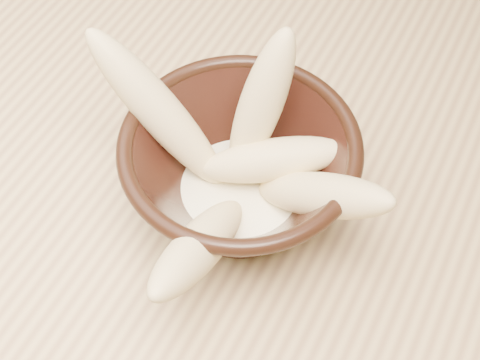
# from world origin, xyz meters

# --- Properties ---
(table) EXTENTS (1.20, 0.80, 0.75)m
(table) POSITION_xyz_m (0.00, 0.00, 0.67)
(table) COLOR #D7B676
(table) RESTS_ON ground
(bowl) EXTENTS (0.18, 0.18, 0.10)m
(bowl) POSITION_xyz_m (0.17, -0.11, 0.81)
(bowl) COLOR black
(bowl) RESTS_ON table
(milk_puddle) EXTENTS (0.10, 0.10, 0.01)m
(milk_puddle) POSITION_xyz_m (0.17, -0.11, 0.78)
(milk_puddle) COLOR #FCF4CB
(milk_puddle) RESTS_ON bowl
(banana_upright) EXTENTS (0.06, 0.09, 0.13)m
(banana_upright) POSITION_xyz_m (0.16, -0.08, 0.84)
(banana_upright) COLOR #F1D68E
(banana_upright) RESTS_ON bowl
(banana_left) EXTENTS (0.13, 0.04, 0.13)m
(banana_left) POSITION_xyz_m (0.10, -0.11, 0.84)
(banana_left) COLOR #F1D68E
(banana_left) RESTS_ON bowl
(banana_right) EXTENTS (0.12, 0.05, 0.10)m
(banana_right) POSITION_xyz_m (0.23, -0.12, 0.82)
(banana_right) COLOR #F1D68E
(banana_right) RESTS_ON bowl
(banana_across) EXTENTS (0.12, 0.08, 0.05)m
(banana_across) POSITION_xyz_m (0.18, -0.10, 0.81)
(banana_across) COLOR #F1D68E
(banana_across) RESTS_ON bowl
(banana_front) EXTENTS (0.04, 0.14, 0.10)m
(banana_front) POSITION_xyz_m (0.17, -0.19, 0.82)
(banana_front) COLOR #F1D68E
(banana_front) RESTS_ON bowl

